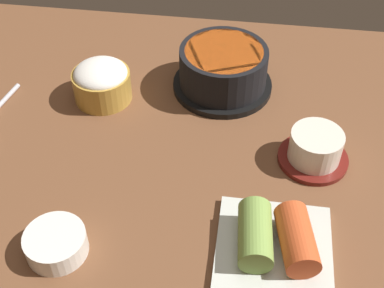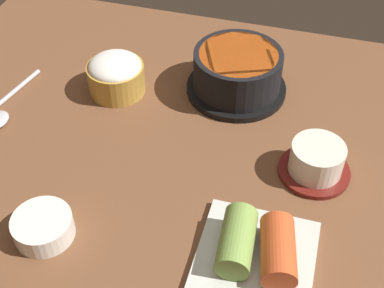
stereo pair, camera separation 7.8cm
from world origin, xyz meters
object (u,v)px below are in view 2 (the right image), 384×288
Objects in this scene: stone_pot at (237,72)px; tea_cup_with_saucer at (316,160)px; rice_bowl at (116,74)px; kimchi_plate at (257,250)px; side_bowl_near at (43,226)px; spoon at (1,112)px.

tea_cup_with_saucer is at bearing -45.54° from stone_pot.
kimchi_plate is at bearing -42.59° from rice_bowl.
rice_bowl is 1.21× the size of side_bowl_near.
tea_cup_with_saucer is (35.34, -10.03, -0.94)cm from rice_bowl.
tea_cup_with_saucer is at bearing 32.53° from side_bowl_near.
stone_pot is at bearing 64.07° from side_bowl_near.
rice_bowl reaches higher than tea_cup_with_saucer.
side_bowl_near is 0.48× the size of spoon.
stone_pot is 34.58cm from kimchi_plate.
stone_pot reaches higher than rice_bowl.
rice_bowl is (-19.99, -5.61, -0.45)cm from stone_pot.
tea_cup_with_saucer is 18.28cm from kimchi_plate.
rice_bowl is 40.61cm from kimchi_plate.
tea_cup_with_saucer is 0.64× the size of spoon.
tea_cup_with_saucer is 51.53cm from spoon.
tea_cup_with_saucer is (15.35, -15.65, -1.39)cm from stone_pot.
spoon is at bearing -144.96° from rice_bowl.
side_bowl_near is at bearing -47.62° from spoon.
spoon is (-36.13, -16.93, -3.34)cm from stone_pot.
stone_pot is 1.04× the size of spoon.
stone_pot is 21.97cm from tea_cup_with_saucer.
stone_pot reaches higher than side_bowl_near.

